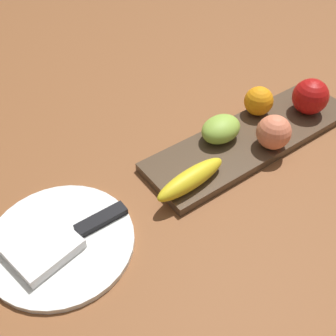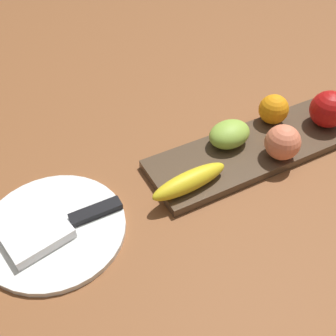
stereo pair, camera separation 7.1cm
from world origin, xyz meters
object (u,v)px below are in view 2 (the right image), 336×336
at_px(orange_near_apple, 274,109).
at_px(dinner_plate, 54,229).
at_px(grape_bunch, 229,134).
at_px(banana, 190,181).
at_px(apple, 329,109).
at_px(peach, 283,142).
at_px(folded_napkin, 34,231).
at_px(knife, 87,215).
at_px(fruit_tray, 262,146).

xyz_separation_m(orange_near_apple, dinner_plate, (0.49, 0.05, -0.04)).
bearing_deg(grape_bunch, banana, 27.76).
relative_size(apple, orange_near_apple, 1.23).
height_order(peach, dinner_plate, peach).
height_order(folded_napkin, knife, folded_napkin).
xyz_separation_m(apple, folded_napkin, (0.61, -0.01, -0.04)).
bearing_deg(fruit_tray, apple, 175.98).
xyz_separation_m(apple, orange_near_apple, (0.09, -0.06, -0.01)).
xyz_separation_m(fruit_tray, knife, (0.37, 0.01, 0.01)).
bearing_deg(folded_napkin, orange_near_apple, -174.61).
height_order(fruit_tray, knife, knife).
distance_m(fruit_tray, orange_near_apple, 0.09).
bearing_deg(folded_napkin, banana, 172.34).
bearing_deg(folded_napkin, grape_bunch, -175.41).
relative_size(fruit_tray, folded_napkin, 4.76).
xyz_separation_m(grape_bunch, folded_napkin, (0.40, 0.03, -0.02)).
bearing_deg(apple, fruit_tray, -4.02).
xyz_separation_m(fruit_tray, grape_bunch, (0.06, -0.03, 0.03)).
relative_size(apple, peach, 1.12).
relative_size(apple, grape_bunch, 0.88).
bearing_deg(orange_near_apple, grape_bunch, 8.03).
distance_m(grape_bunch, knife, 0.31).
bearing_deg(peach, knife, -5.60).
bearing_deg(banana, peach, 173.39).
bearing_deg(orange_near_apple, knife, 7.36).
bearing_deg(peach, banana, -2.22).
height_order(orange_near_apple, knife, orange_near_apple).
distance_m(apple, banana, 0.34).
xyz_separation_m(peach, folded_napkin, (0.46, -0.04, -0.03)).
bearing_deg(orange_near_apple, banana, 18.82).
height_order(apple, folded_napkin, apple).
bearing_deg(peach, grape_bunch, -48.44).
bearing_deg(orange_near_apple, dinner_plate, 5.72).
relative_size(orange_near_apple, knife, 0.34).
xyz_separation_m(fruit_tray, folded_napkin, (0.46, 0.00, 0.01)).
bearing_deg(dinner_plate, apple, 178.96).
distance_m(banana, peach, 0.20).
height_order(peach, folded_napkin, peach).
bearing_deg(apple, dinner_plate, -1.04).
bearing_deg(grape_bunch, folded_napkin, 4.59).
relative_size(fruit_tray, grape_bunch, 5.56).
distance_m(banana, dinner_plate, 0.24).
relative_size(grape_bunch, dinner_plate, 0.36).
bearing_deg(grape_bunch, fruit_tray, 152.82).
xyz_separation_m(apple, knife, (0.52, -0.00, -0.04)).
relative_size(folded_napkin, knife, 0.56).
distance_m(peach, dinner_plate, 0.44).
distance_m(orange_near_apple, peach, 0.11).
relative_size(fruit_tray, peach, 7.10).
height_order(grape_bunch, knife, grape_bunch).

